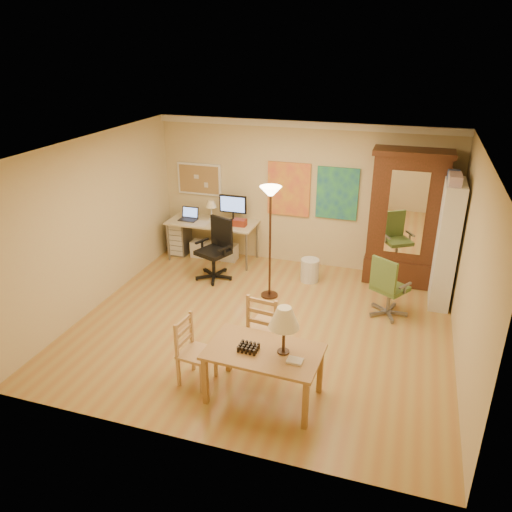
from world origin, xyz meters
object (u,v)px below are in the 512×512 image
(dining_table, at_px, (271,342))
(office_chair_black, at_px, (215,263))
(bookshelf, at_px, (446,245))
(computer_desk, at_px, (215,236))
(armoire, at_px, (405,227))
(office_chair_green, at_px, (387,300))

(dining_table, xyz_separation_m, office_chair_black, (-1.89, 2.90, -0.50))
(office_chair_black, relative_size, bookshelf, 0.54)
(office_chair_black, bearing_deg, computer_desk, 111.87)
(computer_desk, bearing_deg, bookshelf, -7.12)
(armoire, relative_size, bookshelf, 1.16)
(armoire, distance_m, bookshelf, 0.90)
(computer_desk, relative_size, office_chair_black, 1.55)
(computer_desk, bearing_deg, dining_table, -59.22)
(office_chair_black, bearing_deg, armoire, 15.59)
(office_chair_black, xyz_separation_m, bookshelf, (3.85, 0.29, 0.72))
(office_chair_green, distance_m, bookshelf, 1.30)
(dining_table, relative_size, office_chair_green, 1.37)
(computer_desk, relative_size, armoire, 0.72)
(office_chair_black, distance_m, office_chair_green, 3.10)
(office_chair_green, relative_size, armoire, 0.43)
(office_chair_green, distance_m, armoire, 1.54)
(dining_table, height_order, bookshelf, bookshelf)
(office_chair_green, xyz_separation_m, armoire, (0.12, 1.33, 0.76))
(bookshelf, bearing_deg, office_chair_black, -175.73)
(computer_desk, distance_m, armoire, 3.56)
(office_chair_black, height_order, office_chair_green, office_chair_black)
(armoire, bearing_deg, computer_desk, -178.70)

